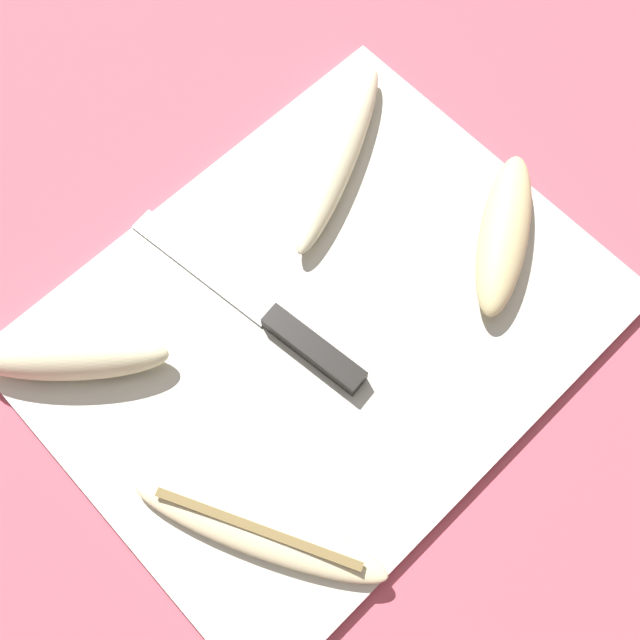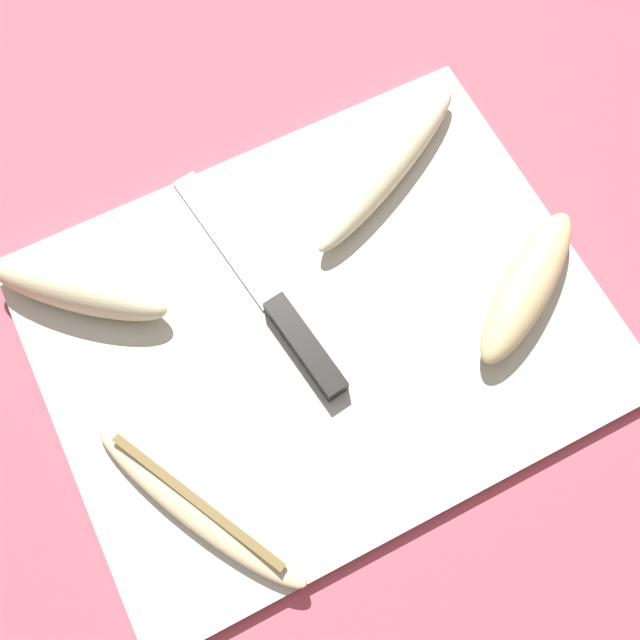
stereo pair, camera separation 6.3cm
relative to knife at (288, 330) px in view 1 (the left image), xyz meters
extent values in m
plane|color=#C65160|center=(0.03, -0.01, -0.02)|extent=(4.00, 4.00, 0.00)
cube|color=beige|center=(0.03, -0.01, -0.01)|extent=(0.47, 0.37, 0.01)
cube|color=black|center=(0.00, -0.03, 0.00)|extent=(0.03, 0.10, 0.02)
cube|color=#B7BABF|center=(-0.01, 0.10, -0.01)|extent=(0.04, 0.15, 0.00)
ellipsoid|color=beige|center=(-0.13, -0.10, 0.00)|extent=(0.13, 0.20, 0.02)
cube|color=olive|center=(-0.13, -0.10, 0.01)|extent=(0.08, 0.15, 0.00)
ellipsoid|color=beige|center=(0.15, 0.09, 0.01)|extent=(0.20, 0.12, 0.03)
ellipsoid|color=beige|center=(-0.15, 0.10, 0.01)|extent=(0.15, 0.14, 0.04)
ellipsoid|color=beige|center=(0.20, -0.07, 0.01)|extent=(0.16, 0.12, 0.04)
camera|label=1|loc=(-0.12, -0.17, 0.60)|focal=42.00mm
camera|label=2|loc=(-0.07, -0.21, 0.60)|focal=42.00mm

